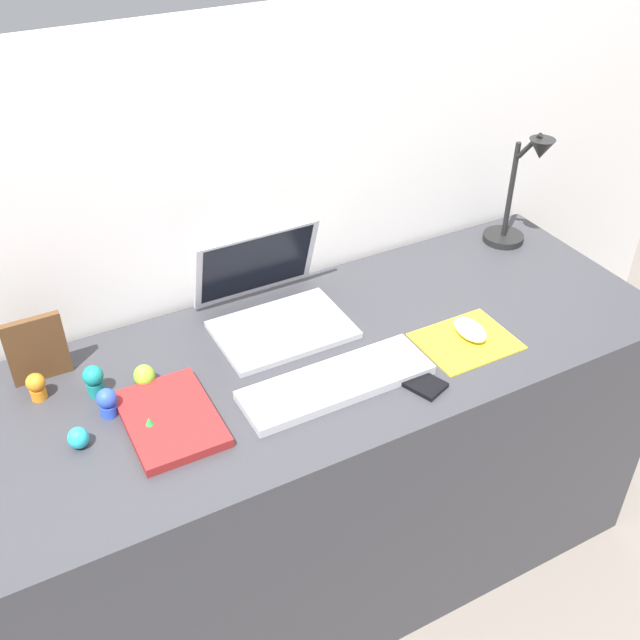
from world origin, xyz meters
TOP-DOWN VIEW (x-y plane):
  - ground_plane at (0.00, 0.00)m, footprint 6.00×6.00m
  - back_wall at (0.00, 0.34)m, footprint 2.78×0.05m
  - desk at (0.00, 0.00)m, footprint 1.58×0.60m
  - laptop at (-0.06, 0.17)m, footprint 0.30×0.28m
  - keyboard at (-0.05, -0.11)m, footprint 0.41×0.13m
  - mousepad at (0.28, -0.12)m, footprint 0.21×0.17m
  - mouse at (0.30, -0.11)m, footprint 0.06×0.10m
  - cell_phone at (0.10, -0.18)m, footprint 0.10×0.14m
  - desk_lamp at (0.65, 0.17)m, footprint 0.11×0.17m
  - notebook_pad at (-0.39, -0.05)m, footprint 0.17×0.24m
  - picture_frame at (-0.58, 0.20)m, footprint 0.12×0.02m
  - toy_figurine_blue at (-0.49, 0.03)m, footprint 0.04×0.04m
  - toy_figurine_cyan at (-0.56, -0.03)m, footprint 0.04×0.04m
  - toy_figurine_green at (-0.43, -0.06)m, footprint 0.03×0.03m
  - toy_figurine_orange at (-0.60, 0.14)m, footprint 0.04×0.04m
  - toy_figurine_teal at (-0.49, 0.10)m, footprint 0.04×0.04m
  - toy_figurine_lime at (-0.40, 0.08)m, footprint 0.04×0.04m

SIDE VIEW (x-z plane):
  - ground_plane at x=0.00m, z-range 0.00..0.00m
  - desk at x=0.00m, z-range 0.00..0.74m
  - back_wall at x=0.00m, z-range 0.00..1.39m
  - mousepad at x=0.28m, z-range 0.74..0.74m
  - cell_phone at x=0.10m, z-range 0.74..0.75m
  - keyboard at x=-0.05m, z-range 0.74..0.76m
  - notebook_pad at x=-0.39m, z-range 0.74..0.76m
  - toy_figurine_green at x=-0.43m, z-range 0.74..0.78m
  - mouse at x=0.30m, z-range 0.74..0.78m
  - toy_figurine_cyan at x=-0.56m, z-range 0.74..0.78m
  - toy_figurine_lime at x=-0.40m, z-range 0.74..0.79m
  - toy_figurine_orange at x=-0.60m, z-range 0.74..0.80m
  - toy_figurine_blue at x=-0.49m, z-range 0.74..0.80m
  - toy_figurine_teal at x=-0.49m, z-range 0.74..0.81m
  - laptop at x=-0.06m, z-range 0.69..0.90m
  - picture_frame at x=-0.58m, z-range 0.74..0.89m
  - desk_lamp at x=0.65m, z-range 0.73..1.06m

